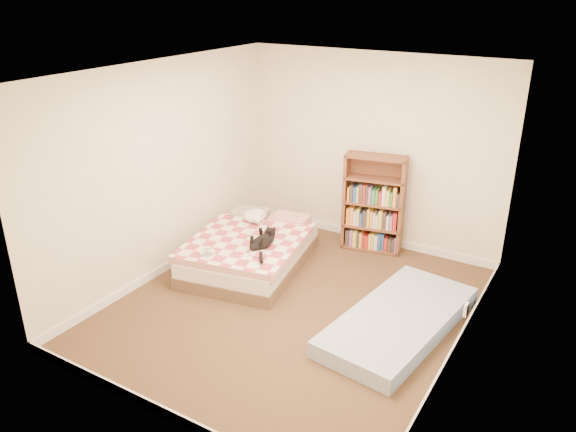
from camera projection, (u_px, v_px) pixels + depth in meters
The scene contains 6 objects.
room at pixel (293, 204), 5.65m from camera, with size 3.51×4.01×2.51m.
bed at pixel (252, 250), 6.91m from camera, with size 1.51×1.93×0.46m.
bookshelf at pixel (373, 214), 7.25m from camera, with size 0.82×0.40×1.28m.
floor_mattress at pixel (399, 321), 5.69m from camera, with size 0.88×1.95×0.18m, color #6981AF.
black_cat at pixel (264, 241), 6.50m from camera, with size 0.29×0.73×0.17m.
white_dog at pixel (255, 216), 7.18m from camera, with size 0.32×0.32×0.15m.
Camera 1 is at (2.67, -4.53, 3.27)m, focal length 35.00 mm.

